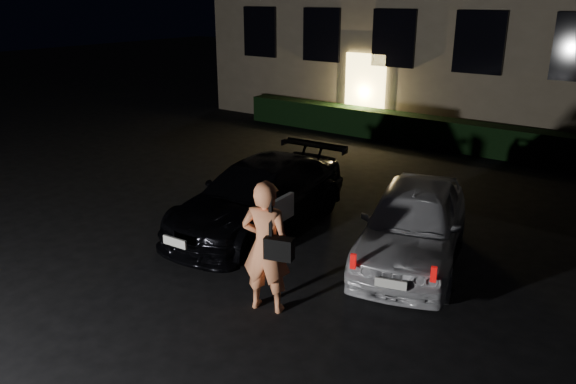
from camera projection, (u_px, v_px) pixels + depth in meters
The scene contains 5 objects.
ground at pixel (206, 303), 8.17m from camera, with size 80.00×80.00×0.00m, color black.
hedge at pixel (464, 136), 16.01m from camera, with size 15.00×0.70×0.85m, color black.
sedan at pixel (259, 196), 10.64m from camera, with size 2.12×4.58×1.28m.
hatch at pixel (413, 223), 9.33m from camera, with size 2.56×4.16×1.32m.
man at pixel (266, 247), 7.73m from camera, with size 0.88×0.65×1.93m.
Camera 1 is at (5.21, -5.07, 4.25)m, focal length 35.00 mm.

